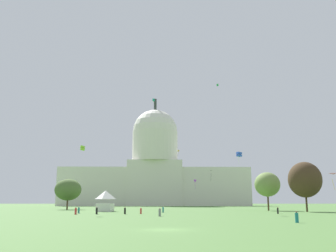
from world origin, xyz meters
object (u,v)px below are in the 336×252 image
Objects in this scene: kite_violet_low at (195,181)px; kite_lime_low at (83,148)px; tree_east_near at (267,184)px; tree_west_mid at (68,190)px; person_teal_edge_east at (79,210)px; person_black_mid_left at (278,211)px; person_red_back_left at (141,211)px; person_grey_deep_crowd at (160,212)px; capitol_building at (155,170)px; kite_green_high at (218,85)px; kite_turquoise_high at (153,100)px; tree_east_mid at (305,180)px; kite_black_low at (210,172)px; kite_gold_mid at (178,151)px; event_tent at (105,201)px; kite_pink_low at (334,177)px; person_black_aisle_center at (125,211)px; person_teal_near_tree_west at (163,210)px; kite_blue_low at (239,154)px; person_red_near_tree_east at (76,211)px; person_black_front_left at (97,211)px; person_teal_edge_west at (297,218)px.

kite_lime_low reaches higher than kite_violet_low.
tree_west_mid is at bearing 166.05° from tree_east_near.
person_teal_edge_east is 1.03× the size of person_black_mid_left.
person_red_back_left is at bearing -14.23° from person_teal_edge_east.
person_grey_deep_crowd is (32.06, -60.09, -6.06)m from tree_west_mid.
capitol_building is 71.16× the size of person_grey_deep_crowd.
kite_green_high is (43.09, 55.10, 49.08)m from person_teal_edge_east.
kite_green_high is (-3.59, 59.45, 49.10)m from person_black_mid_left.
person_red_back_left is at bearing 93.40° from person_black_mid_left.
kite_turquoise_high reaches higher than person_grey_deep_crowd.
tree_east_mid is 67.01m from kite_violet_low.
kite_gold_mid reaches higher than kite_black_low.
tree_west_mid is at bearing 130.33° from kite_gold_mid.
event_tent is 24.00m from person_red_back_left.
kite_green_high is at bearing -49.99° from kite_lime_low.
person_grey_deep_crowd is at bearing 61.00° from kite_pink_low.
kite_green_high reaches higher than person_black_aisle_center.
tree_east_mid reaches higher than person_teal_near_tree_west.
kite_lime_low is at bearing 65.77° from kite_blue_low.
kite_gold_mid is at bearing 12.05° from person_black_mid_left.
tree_east_near is at bearing 118.14° from tree_east_mid.
kite_lime_low is at bearing -92.30° from event_tent.
kite_pink_low is at bearing -6.94° from person_teal_edge_east.
person_black_aisle_center is at bearing -142.87° from tree_east_near.
tree_east_near is at bearing 28.04° from person_teal_edge_east.
event_tent is 89.81m from kite_turquoise_high.
person_black_mid_left is 0.37× the size of kite_black_low.
kite_gold_mid reaches higher than tree_west_mid.
person_grey_deep_crowd is 0.42× the size of kite_violet_low.
kite_blue_low is at bearing 20.97° from person_red_near_tree_east.
kite_lime_low is (-58.03, -20.25, 5.87)m from tree_east_mid.
tree_west_mid reaches higher than person_black_aisle_center.
kite_violet_low is (18.64, -71.24, -10.91)m from capitol_building.
person_grey_deep_crowd is at bearing -103.35° from person_black_front_left.
person_black_mid_left is 80.25m from kite_violet_low.
person_teal_edge_east is 0.40× the size of kite_violet_low.
person_teal_edge_west is (-15.07, -65.75, -7.30)m from tree_east_near.
person_teal_edge_west is (50.61, -82.06, -6.11)m from tree_west_mid.
kite_black_low is at bearing 94.56° from person_red_back_left.
kite_turquoise_high reaches higher than kite_violet_low.
tree_east_mid reaches higher than person_teal_edge_east.
person_black_aisle_center is at bearing -73.50° from person_grey_deep_crowd.
tree_east_near is at bearing 170.09° from kite_green_high.
tree_east_near is 31.00m from person_black_mid_left.
person_red_back_left is 1.31× the size of kite_green_high.
person_teal_edge_east is at bearing -59.46° from person_grey_deep_crowd.
person_teal_edge_west is 0.93× the size of person_grey_deep_crowd.
person_grey_deep_crowd is 0.58× the size of kite_blue_low.
kite_black_low is at bearing 109.45° from tree_east_mid.
kite_violet_low is 1.45× the size of kite_turquoise_high.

